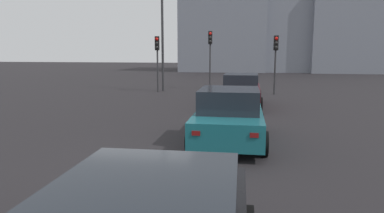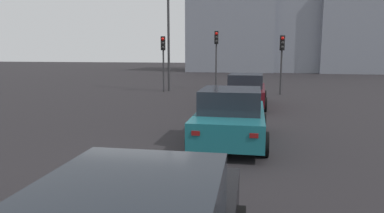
# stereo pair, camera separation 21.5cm
# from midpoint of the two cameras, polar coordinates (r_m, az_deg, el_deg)

# --- Properties ---
(ground_plane) EXTENTS (160.00, 160.00, 0.20)m
(ground_plane) POSITION_cam_midpoint_polar(r_m,az_deg,el_deg) (8.43, -8.35, -9.96)
(ground_plane) COLOR black
(car_maroon_left_lead) EXTENTS (4.73, 2.04, 1.59)m
(car_maroon_left_lead) POSITION_cam_midpoint_polar(r_m,az_deg,el_deg) (17.09, 7.70, 2.59)
(car_maroon_left_lead) COLOR #510F16
(car_maroon_left_lead) RESTS_ON ground_plane
(car_teal_left_second) EXTENTS (4.37, 2.19, 1.59)m
(car_teal_left_second) POSITION_cam_midpoint_polar(r_m,az_deg,el_deg) (10.16, 5.53, -1.63)
(car_teal_left_second) COLOR #19606B
(car_teal_left_second) RESTS_ON ground_plane
(traffic_light_near_left) EXTENTS (0.32, 0.30, 3.65)m
(traffic_light_near_left) POSITION_cam_midpoint_polar(r_m,az_deg,el_deg) (23.13, -6.00, 8.88)
(traffic_light_near_left) COLOR #2D2D30
(traffic_light_near_left) RESTS_ON ground_plane
(traffic_light_near_right) EXTENTS (0.33, 0.30, 4.09)m
(traffic_light_near_right) POSITION_cam_midpoint_polar(r_m,az_deg,el_deg) (24.77, 2.75, 9.62)
(traffic_light_near_right) COLOR #2D2D30
(traffic_light_near_right) RESTS_ON ground_plane
(traffic_light_far_left) EXTENTS (0.32, 0.29, 3.63)m
(traffic_light_far_left) POSITION_cam_midpoint_polar(r_m,az_deg,el_deg) (22.20, 13.31, 8.67)
(traffic_light_far_left) COLOR #2D2D30
(traffic_light_far_left) RESTS_ON ground_plane
(street_lamp_kerbside) EXTENTS (0.56, 0.36, 7.80)m
(street_lamp_kerbside) POSITION_cam_midpoint_polar(r_m,az_deg,el_deg) (23.86, -5.16, 13.52)
(street_lamp_kerbside) COLOR #2D2D30
(street_lamp_kerbside) RESTS_ON ground_plane
(building_facade_left) EXTENTS (14.81, 9.37, 10.92)m
(building_facade_left) POSITION_cam_midpoint_polar(r_m,az_deg,el_deg) (53.87, 23.04, 11.21)
(building_facade_left) COLOR gray
(building_facade_left) RESTS_ON ground_plane
(building_facade_center) EXTENTS (9.68, 9.52, 14.11)m
(building_facade_center) POSITION_cam_midpoint_polar(r_m,az_deg,el_deg) (51.28, 14.54, 13.57)
(building_facade_center) COLOR gray
(building_facade_center) RESTS_ON ground_plane
(building_facade_right) EXTENTS (10.52, 11.54, 12.10)m
(building_facade_right) POSITION_cam_midpoint_polar(r_m,az_deg,el_deg) (51.03, 5.30, 12.70)
(building_facade_right) COLOR gray
(building_facade_right) RESTS_ON ground_plane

